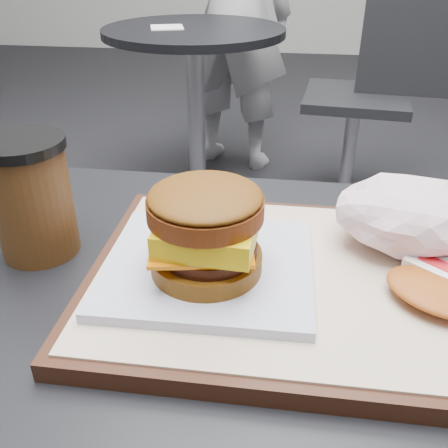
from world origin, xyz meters
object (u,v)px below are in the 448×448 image
Objects in this scene: coffee_cup at (32,198)px; neighbor_chair at (374,87)px; serving_tray at (292,281)px; patron at (234,10)px; crumpled_wrapper at (413,215)px; breakfast_sandwich at (207,239)px; neighbor_table at (195,80)px.

neighbor_chair is at bearing 70.96° from coffee_cup.
serving_tray is 0.25× the size of patron.
crumpled_wrapper is 0.10× the size of patron.
coffee_cup is (-0.38, -0.03, 0.01)m from crumpled_wrapper.
breakfast_sandwich is 0.21m from crumpled_wrapper.
breakfast_sandwich is 1.83m from neighbor_chair.
coffee_cup is (-0.19, 0.05, 0.00)m from breakfast_sandwich.
patron is at bearing 96.01° from breakfast_sandwich.
patron reaches higher than crumpled_wrapper.
neighbor_table is (-0.32, 1.61, -0.28)m from breakfast_sandwich.
patron is (-0.22, 2.11, -0.08)m from breakfast_sandwich.
serving_tray is 0.14m from crumpled_wrapper.
patron reaches higher than coffee_cup.
coffee_cup is at bearing 108.31° from patron.
crumpled_wrapper is 1.20× the size of coffee_cup.
serving_tray is 3.04× the size of coffee_cup.
breakfast_sandwich is at bearing -78.79° from neighbor_table.
neighbor_table is 0.55m from patron.
coffee_cup reaches higher than crumpled_wrapper.
breakfast_sandwich is 0.22× the size of neighbor_chair.
coffee_cup is at bearing -85.17° from neighbor_table.
crumpled_wrapper is at bearing -71.53° from neighbor_table.
neighbor_table is at bearing 94.83° from coffee_cup.
crumpled_wrapper is at bearing 22.74° from breakfast_sandwich.
patron is (-0.04, 2.06, -0.08)m from coffee_cup.
crumpled_wrapper is (0.11, 0.07, 0.04)m from serving_tray.
neighbor_chair is (0.21, 1.68, -0.31)m from crumpled_wrapper.
patron is (-0.63, 0.35, 0.24)m from neighbor_chair.
coffee_cup is 2.07m from patron.
neighbor_chair is (0.59, 1.71, -0.32)m from coffee_cup.
coffee_cup is at bearing 172.77° from serving_tray.
serving_tray is at bearing 115.46° from patron.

